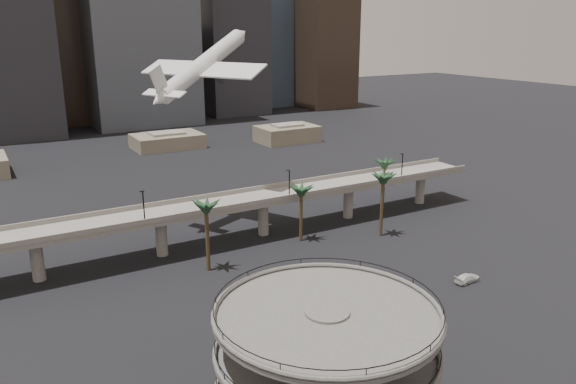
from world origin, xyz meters
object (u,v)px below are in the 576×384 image
parking_ramp (326,369)px  airborne_jet (203,65)px  car_a (275,351)px  car_b (385,286)px  overpass (214,210)px  car_c (467,278)px

parking_ramp → airborne_jet: (18.35, 74.98, 24.46)m
car_a → car_b: 26.71m
car_a → overpass: bearing=-20.8°
overpass → car_c: overpass is taller
airborne_jet → car_c: (25.31, -54.03, -33.56)m
car_c → parking_ramp: bearing=113.0°
car_b → car_c: (14.17, -4.76, 0.01)m
parking_ramp → car_b: size_ratio=5.03×
car_c → overpass: bearing=36.2°
parking_ramp → car_a: 20.41m
airborne_jet → car_a: (-14.38, -57.12, -33.51)m
car_c → car_a: bearing=91.8°
overpass → airborne_jet: (5.35, 15.98, 26.96)m
parking_ramp → car_c: (43.66, 20.95, -9.10)m
car_a → parking_ramp: bearing=159.0°
airborne_jet → car_c: airborne_jet is taller
airborne_jet → car_a: 67.76m
airborne_jet → car_b: 60.65m
parking_ramp → car_a: size_ratio=4.77×
overpass → airborne_jet: airborne_jet is taller
overpass → car_a: size_ratio=27.93×
airborne_jet → car_c: bearing=-93.5°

